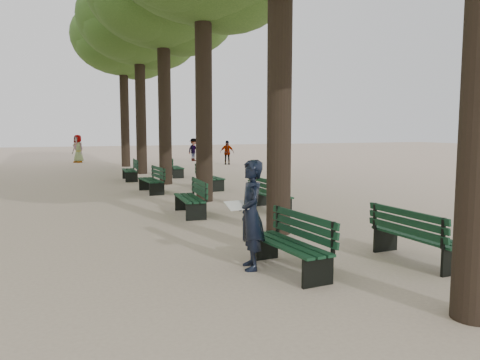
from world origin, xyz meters
name	(u,v)px	position (x,y,z in m)	size (l,w,h in m)	color
ground	(282,284)	(0.00, 0.00, 0.00)	(120.00, 120.00, 0.00)	beige
tree_central_4	(139,19)	(1.50, 18.00, 7.65)	(6.00, 6.00, 9.95)	#33261C
tree_central_5	(123,38)	(1.50, 23.00, 7.65)	(6.00, 6.00, 9.95)	#33261C
bench_left_0	(288,255)	(0.37, 0.48, 0.27)	(0.67, 1.83, 0.92)	black
bench_left_1	(190,205)	(0.37, 5.85, 0.27)	(0.73, 1.84, 0.92)	black
bench_left_2	(151,185)	(0.37, 10.59, 0.27)	(0.63, 1.82, 0.92)	black
bench_left_3	(130,174)	(0.37, 15.01, 0.27)	(0.70, 1.84, 0.92)	black
bench_right_0	(417,246)	(2.63, 0.11, 0.27)	(0.59, 1.81, 0.92)	black
bench_right_1	(270,201)	(2.63, 5.67, 0.27)	(0.59, 1.81, 0.92)	black
bench_right_2	(210,182)	(2.63, 10.74, 0.27)	(0.62, 1.81, 0.92)	black
bench_right_3	(175,171)	(2.63, 15.78, 0.27)	(0.69, 1.83, 0.92)	black
man_with_map	(251,215)	(-0.11, 0.86, 0.88)	(0.69, 0.77, 1.76)	black
pedestrian_c	(227,152)	(7.79, 22.19, 0.77)	(0.90, 0.31, 1.54)	#262628
pedestrian_d	(78,149)	(-0.93, 27.74, 0.95)	(0.92, 0.38, 1.89)	#262628
pedestrian_b	(194,150)	(6.82, 26.24, 0.81)	(1.05, 0.32, 1.62)	#262628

